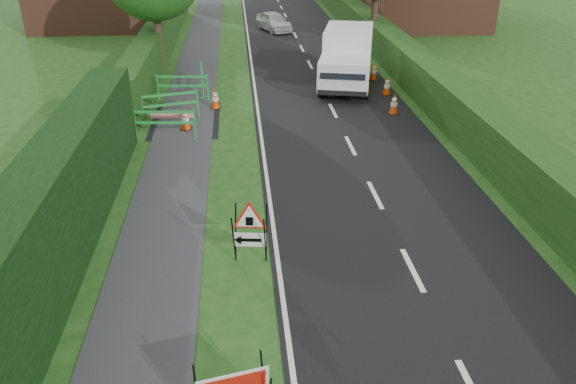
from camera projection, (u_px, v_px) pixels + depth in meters
ground at (302, 307)px, 10.93m from camera, size 120.00×120.00×0.00m
road_surface at (282, 10)px, 42.16m from camera, size 6.00×90.00×0.02m
footpath at (209, 11)px, 41.71m from camera, size 2.00×90.00×0.02m
hedge_west_near at (37, 322)px, 10.52m from camera, size 1.10×18.00×2.50m
hedge_west_far at (163, 52)px, 30.03m from camera, size 1.00×24.00×1.80m
hedge_east at (403, 77)px, 25.64m from camera, size 1.20×50.00×1.50m
triangle_sign at (248, 227)px, 11.93m from camera, size 0.96×0.96×1.24m
works_van at (347, 57)px, 23.84m from camera, size 3.14×5.40×2.32m
traffic_cone_0 at (394, 104)px, 20.86m from camera, size 0.38×0.38×0.79m
traffic_cone_1 at (387, 86)px, 22.96m from camera, size 0.38×0.38×0.79m
traffic_cone_2 at (374, 71)px, 24.94m from camera, size 0.38×0.38×0.79m
traffic_cone_3 at (185, 119)px, 19.37m from camera, size 0.38×0.38×0.79m
traffic_cone_4 at (215, 99)px, 21.43m from camera, size 0.38×0.38×0.79m
ped_barrier_0 at (165, 120)px, 18.56m from camera, size 2.08×0.54×1.00m
ped_barrier_1 at (170, 102)px, 20.27m from camera, size 2.08×0.86×1.00m
ped_barrier_2 at (183, 84)px, 22.36m from camera, size 2.09×0.57×1.00m
ped_barrier_3 at (202, 76)px, 23.36m from camera, size 0.50×2.08×1.00m
redwhite_plank at (173, 127)px, 19.83m from camera, size 1.50×0.09×0.25m
hatchback_car at (274, 22)px, 34.73m from camera, size 2.37×3.61×1.14m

